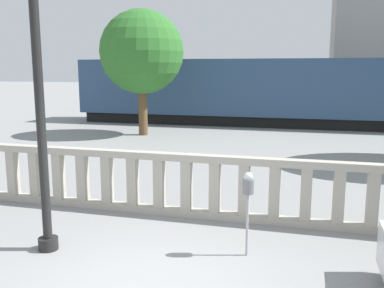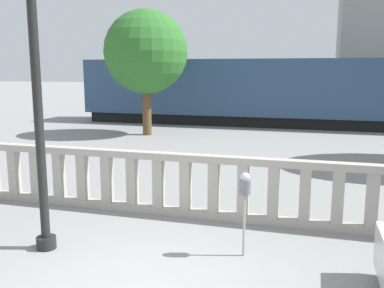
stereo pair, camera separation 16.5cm
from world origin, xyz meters
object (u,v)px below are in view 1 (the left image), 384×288
(parking_meter, at_px, (248,189))
(train_near, at_px, (310,91))
(tree_right, at_px, (142,52))
(lamppost, at_px, (36,40))

(parking_meter, height_order, train_near, train_near)
(parking_meter, distance_m, tree_right, 13.13)
(parking_meter, bearing_deg, lamppost, -168.85)
(lamppost, relative_size, train_near, 0.26)
(parking_meter, xyz_separation_m, tree_right, (-6.20, 11.29, 2.53))
(parking_meter, bearing_deg, tree_right, 118.77)
(train_near, distance_m, tree_right, 8.75)
(lamppost, bearing_deg, train_near, 76.30)
(lamppost, distance_m, tree_right, 12.30)
(lamppost, bearing_deg, tree_right, 104.31)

